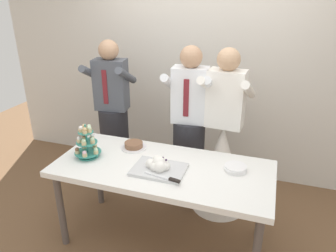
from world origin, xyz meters
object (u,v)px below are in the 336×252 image
(cupcake_stand, at_px, (87,143))
(dessert_table, at_px, (162,174))
(person_groom, at_px, (189,137))
(person_guest, at_px, (114,123))
(plate_stack, at_px, (235,168))
(person_bride, at_px, (221,157))
(main_cake_tray, at_px, (159,166))
(round_cake, at_px, (134,145))

(cupcake_stand, bearing_deg, dessert_table, 4.48)
(person_groom, relative_size, person_guest, 1.00)
(plate_stack, height_order, person_groom, person_groom)
(dessert_table, distance_m, person_bride, 0.78)
(dessert_table, bearing_deg, person_bride, 59.89)
(main_cake_tray, distance_m, person_groom, 0.76)
(main_cake_tray, xyz_separation_m, person_bride, (0.39, 0.74, -0.23))
(round_cake, relative_size, person_bride, 0.14)
(cupcake_stand, xyz_separation_m, person_bride, (1.05, 0.72, -0.32))
(cupcake_stand, xyz_separation_m, main_cake_tray, (0.67, -0.02, -0.09))
(person_groom, height_order, person_guest, same)
(plate_stack, bearing_deg, dessert_table, -168.07)
(person_bride, bearing_deg, dessert_table, -120.11)
(person_bride, bearing_deg, cupcake_stand, -145.67)
(cupcake_stand, relative_size, person_groom, 0.18)
(main_cake_tray, relative_size, plate_stack, 2.36)
(dessert_table, distance_m, main_cake_tray, 0.14)
(cupcake_stand, relative_size, person_bride, 0.18)
(cupcake_stand, height_order, person_guest, person_guest)
(cupcake_stand, distance_m, plate_stack, 1.27)
(dessert_table, xyz_separation_m, person_bride, (0.39, 0.67, -0.12))
(person_bride, distance_m, person_guest, 1.25)
(plate_stack, height_order, person_bride, person_bride)
(plate_stack, relative_size, person_bride, 0.11)
(main_cake_tray, height_order, plate_stack, main_cake_tray)
(dessert_table, relative_size, person_guest, 1.08)
(cupcake_stand, xyz_separation_m, plate_stack, (1.25, 0.18, -0.11))
(round_cake, bearing_deg, plate_stack, -6.49)
(dessert_table, height_order, person_bride, person_bride)
(cupcake_stand, height_order, main_cake_tray, cupcake_stand)
(person_bride, xyz_separation_m, person_guest, (-1.23, 0.09, 0.16))
(main_cake_tray, bearing_deg, person_bride, 62.42)
(cupcake_stand, bearing_deg, person_groom, 45.73)
(dessert_table, xyz_separation_m, person_groom, (0.04, 0.68, 0.05))
(cupcake_stand, distance_m, round_cake, 0.43)
(main_cake_tray, height_order, person_groom, person_groom)
(cupcake_stand, bearing_deg, plate_stack, 7.98)
(round_cake, bearing_deg, cupcake_stand, -137.34)
(plate_stack, distance_m, round_cake, 0.95)
(person_bride, bearing_deg, round_cake, -149.66)
(dessert_table, xyz_separation_m, person_guest, (-0.85, 0.76, 0.05))
(plate_stack, distance_m, person_bride, 0.62)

